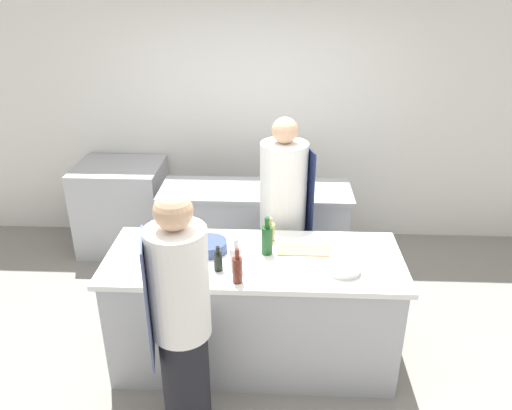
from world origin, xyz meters
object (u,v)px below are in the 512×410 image
(chef_at_prep_near, at_px, (181,322))
(bottle_wine, at_px, (267,239))
(bottle_cooking_oil, at_px, (236,258))
(bowl_mixing_large, at_px, (344,267))
(bowl_prep_small, at_px, (209,246))
(bottle_sauce, at_px, (237,269))
(oven_range, at_px, (123,207))
(bottle_water, at_px, (269,231))
(bottle_olive_oil, at_px, (218,261))
(stockpot, at_px, (290,179))
(bottle_vinegar, at_px, (154,251))
(chef_at_stove, at_px, (283,219))

(chef_at_prep_near, relative_size, bottle_wine, 5.90)
(bottle_wine, relative_size, bottle_cooking_oil, 1.18)
(bowl_mixing_large, distance_m, bowl_prep_small, 0.98)
(bottle_sauce, bearing_deg, bottle_wine, 64.17)
(bottle_wine, bearing_deg, chef_at_prep_near, -123.62)
(oven_range, height_order, bowl_prep_small, bowl_prep_small)
(bottle_wine, relative_size, bottle_water, 1.55)
(bottle_olive_oil, xyz_separation_m, bottle_wine, (0.33, 0.24, 0.04))
(bottle_olive_oil, bearing_deg, bowl_prep_small, 110.85)
(bowl_mixing_large, bearing_deg, bottle_olive_oil, -178.65)
(bottle_olive_oil, xyz_separation_m, bottle_sauce, (0.14, -0.14, 0.03))
(bottle_cooking_oil, bearing_deg, stockpot, 74.70)
(bottle_vinegar, distance_m, bottle_wine, 0.80)
(bottle_olive_oil, bearing_deg, chef_at_stove, 63.04)
(bottle_sauce, bearing_deg, oven_range, 124.78)
(bottle_sauce, height_order, bottle_water, bottle_sauce)
(chef_at_stove, distance_m, bottle_wine, 0.67)
(chef_at_prep_near, xyz_separation_m, bottle_water, (0.51, 0.95, 0.13))
(bottle_sauce, relative_size, stockpot, 0.78)
(oven_range, xyz_separation_m, bowl_mixing_large, (2.12, -1.87, 0.47))
(chef_at_prep_near, bearing_deg, bowl_prep_small, -18.86)
(bottle_olive_oil, bearing_deg, bowl_mixing_large, 1.35)
(bottle_cooking_oil, height_order, bowl_prep_small, bottle_cooking_oil)
(oven_range, height_order, bottle_vinegar, bottle_vinegar)
(chef_at_stove, distance_m, bottle_cooking_oil, 0.95)
(bowl_mixing_large, height_order, stockpot, stockpot)
(bottle_wine, distance_m, bottle_water, 0.20)
(bottle_olive_oil, height_order, stockpot, stockpot)
(chef_at_prep_near, height_order, bowl_prep_small, chef_at_prep_near)
(chef_at_stove, height_order, stockpot, chef_at_stove)
(oven_range, height_order, bottle_cooking_oil, bottle_cooking_oil)
(bottle_cooking_oil, height_order, bowl_mixing_large, bottle_cooking_oil)
(bottle_wine, height_order, bowl_prep_small, bottle_wine)
(oven_range, relative_size, stockpot, 2.97)
(bottle_olive_oil, distance_m, bottle_water, 0.56)
(bottle_vinegar, relative_size, bowl_mixing_large, 0.99)
(chef_at_stove, distance_m, bottle_sauce, 1.07)
(bottle_wine, height_order, bottle_sauce, bottle_wine)
(chef_at_prep_near, height_order, bowl_mixing_large, chef_at_prep_near)
(bottle_olive_oil, height_order, bowl_mixing_large, bottle_olive_oil)
(chef_at_stove, distance_m, bowl_mixing_large, 0.96)
(oven_range, bearing_deg, chef_at_prep_near, -65.43)
(chef_at_stove, relative_size, bowl_mixing_large, 7.78)
(bottle_sauce, bearing_deg, bottle_olive_oil, 135.91)
(bottle_olive_oil, bearing_deg, bottle_wine, 36.55)
(bowl_mixing_large, relative_size, bowl_prep_small, 0.86)
(bottle_cooking_oil, distance_m, bottle_water, 0.49)
(bowl_mixing_large, bearing_deg, stockpot, 103.61)
(chef_at_stove, relative_size, bottle_vinegar, 7.85)
(bottle_wine, distance_m, bowl_prep_small, 0.43)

